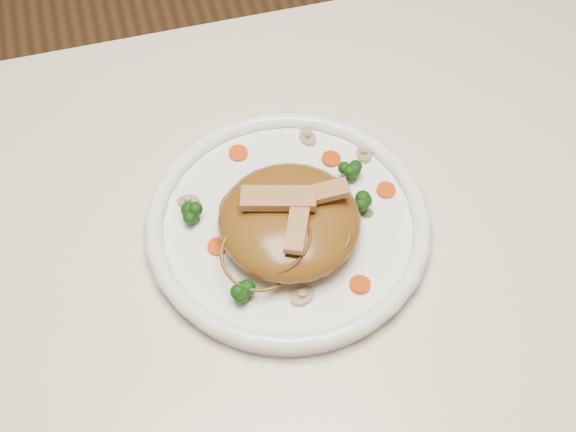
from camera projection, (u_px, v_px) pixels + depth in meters
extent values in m
cube|color=beige|center=(282.00, 286.00, 0.87)|extent=(1.20, 0.80, 0.04)
cylinder|color=brown|center=(528.00, 161.00, 1.44)|extent=(0.06, 0.06, 0.71)
cylinder|color=white|center=(288.00, 228.00, 0.88)|extent=(0.31, 0.31, 0.02)
ellipsoid|color=brown|center=(289.00, 221.00, 0.84)|extent=(0.16, 0.16, 0.05)
cube|color=tan|center=(320.00, 193.00, 0.82)|extent=(0.06, 0.02, 0.01)
cube|color=tan|center=(279.00, 198.00, 0.81)|extent=(0.08, 0.05, 0.01)
cube|color=tan|center=(297.00, 226.00, 0.80)|extent=(0.04, 0.06, 0.01)
cylinder|color=#D84107|center=(331.00, 159.00, 0.92)|extent=(0.03, 0.03, 0.00)
cylinder|color=#D84107|center=(217.00, 247.00, 0.85)|extent=(0.02, 0.02, 0.00)
cylinder|color=#D84107|center=(386.00, 190.00, 0.89)|extent=(0.02, 0.02, 0.00)
cylinder|color=#D84107|center=(238.00, 153.00, 0.92)|extent=(0.03, 0.03, 0.00)
cylinder|color=#D84107|center=(360.00, 285.00, 0.82)|extent=(0.03, 0.03, 0.00)
cylinder|color=tan|center=(302.00, 296.00, 0.82)|extent=(0.04, 0.04, 0.01)
cylinder|color=tan|center=(364.00, 154.00, 0.92)|extent=(0.03, 0.03, 0.01)
cylinder|color=tan|center=(189.00, 202.00, 0.88)|extent=(0.03, 0.03, 0.01)
cylinder|color=tan|center=(308.00, 138.00, 0.93)|extent=(0.03, 0.03, 0.01)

